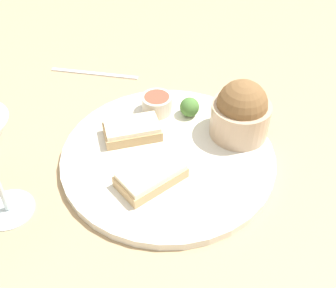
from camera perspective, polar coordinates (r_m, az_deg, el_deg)
name	(u,v)px	position (r m, az deg, el deg)	size (l,w,h in m)	color
ground_plane	(168,159)	(0.67, 0.00, -2.11)	(4.00, 4.00, 0.00)	tan
dinner_plate	(168,156)	(0.67, 0.00, -1.69)	(0.34, 0.34, 0.01)	silver
salad_bowl	(241,112)	(0.68, 9.85, 4.30)	(0.10, 0.10, 0.10)	tan
sauce_ramekin	(157,103)	(0.73, -1.52, 5.55)	(0.05, 0.05, 0.03)	beige
cheese_toast_near	(151,175)	(0.61, -2.32, -4.27)	(0.10, 0.06, 0.03)	tan
cheese_toast_far	(132,130)	(0.68, -4.87, 1.88)	(0.10, 0.09, 0.03)	tan
garnish	(190,107)	(0.72, 2.93, 5.02)	(0.03, 0.03, 0.03)	#477533
fork	(94,73)	(0.87, -9.94, 9.47)	(0.12, 0.15, 0.01)	silver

